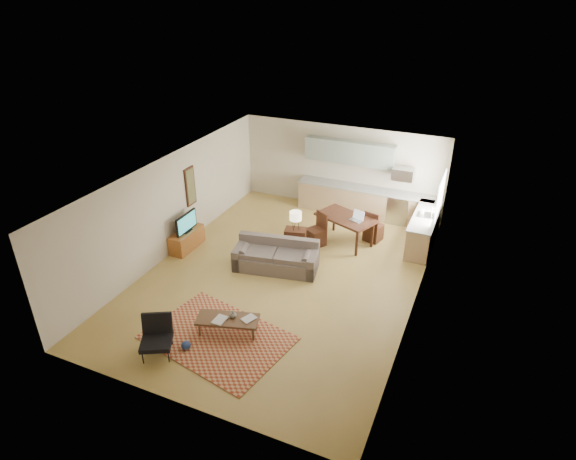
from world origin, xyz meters
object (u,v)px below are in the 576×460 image
at_px(sofa, 276,256).
at_px(armchair, 156,339).
at_px(tv_credenza, 187,240).
at_px(console_table, 295,240).
at_px(coffee_table, 228,326).
at_px(dining_table, 345,230).

bearing_deg(sofa, armchair, -112.77).
distance_m(sofa, tv_credenza, 2.72).
height_order(sofa, armchair, armchair).
relative_size(sofa, console_table, 3.31).
relative_size(coffee_table, armchair, 1.65).
relative_size(console_table, dining_table, 0.42).
distance_m(coffee_table, tv_credenza, 3.94).
distance_m(tv_credenza, dining_table, 4.42).
bearing_deg(tv_credenza, armchair, -63.70).
height_order(tv_credenza, console_table, console_table).
bearing_deg(dining_table, sofa, -98.15).
bearing_deg(dining_table, tv_credenza, -130.17).
bearing_deg(armchair, coffee_table, 20.81).
bearing_deg(sofa, dining_table, 49.14).
xyz_separation_m(armchair, console_table, (0.93, 4.88, -0.06)).
bearing_deg(sofa, console_table, 73.78).
bearing_deg(coffee_table, dining_table, 61.08).
bearing_deg(sofa, tv_credenza, 169.55).
relative_size(armchair, console_table, 1.18).
height_order(console_table, dining_table, dining_table).
height_order(sofa, console_table, sofa).
distance_m(armchair, console_table, 4.96).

